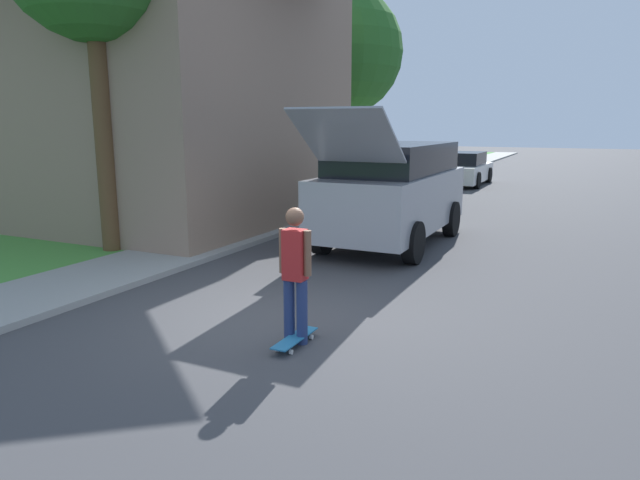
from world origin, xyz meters
TOP-DOWN VIEW (x-y plane):
  - ground_plane at (0.00, 0.00)m, footprint 120.00×120.00m
  - lawn at (-8.00, 6.00)m, footprint 10.00×80.00m
  - sidewalk at (-3.60, 6.00)m, footprint 1.80×80.00m
  - house at (-7.79, 5.80)m, footprint 10.42×8.43m
  - lawn_tree_far at (-4.55, 12.21)m, footprint 4.33×4.33m
  - suv_parked at (-0.15, 5.24)m, footprint 2.10×5.50m
  - car_down_street at (-1.45, 18.14)m, footprint 1.94×4.32m
  - skateboarder at (0.67, -0.61)m, footprint 0.41×0.21m
  - skateboard at (0.70, -0.70)m, footprint 0.21×0.82m

SIDE VIEW (x-z plane):
  - ground_plane at x=0.00m, z-range 0.00..0.00m
  - lawn at x=-8.00m, z-range 0.00..0.08m
  - sidewalk at x=-3.60m, z-range 0.00..0.10m
  - skateboard at x=0.70m, z-range 0.03..0.13m
  - car_down_street at x=-1.45m, z-range -0.03..1.34m
  - skateboarder at x=0.67m, z-range 0.08..1.69m
  - suv_parked at x=-0.15m, z-range -0.24..2.56m
  - house at x=-7.79m, z-range 0.26..9.31m
  - lawn_tree_far at x=-4.55m, z-range 1.40..8.40m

